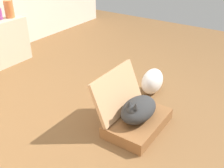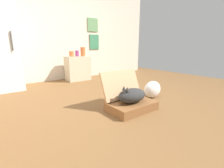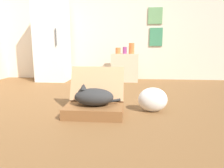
{
  "view_description": "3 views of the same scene",
  "coord_description": "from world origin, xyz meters",
  "px_view_note": "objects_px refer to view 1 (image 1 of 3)",
  "views": [
    {
      "loc": [
        -1.52,
        -1.44,
        1.62
      ],
      "look_at": [
        0.27,
        -0.22,
        0.42
      ],
      "focal_mm": 42.86,
      "sensor_mm": 36.0,
      "label": 1
    },
    {
      "loc": [
        -1.17,
        -2.0,
        0.87
      ],
      "look_at": [
        0.17,
        -0.22,
        0.34
      ],
      "focal_mm": 25.39,
      "sensor_mm": 36.0,
      "label": 2
    },
    {
      "loc": [
        0.69,
        -2.63,
        0.76
      ],
      "look_at": [
        0.46,
        0.05,
        0.26
      ],
      "focal_mm": 31.78,
      "sensor_mm": 36.0,
      "label": 3
    }
  ],
  "objects_px": {
    "suitcase_base": "(138,123)",
    "cat": "(138,109)",
    "plastic_bag_white": "(152,81)",
    "vase_short": "(9,9)",
    "side_table": "(4,41)"
  },
  "relations": [
    {
      "from": "suitcase_base",
      "to": "cat",
      "type": "relative_size",
      "value": 1.26
    },
    {
      "from": "suitcase_base",
      "to": "cat",
      "type": "bearing_deg",
      "value": 177.63
    },
    {
      "from": "plastic_bag_white",
      "to": "vase_short",
      "type": "bearing_deg",
      "value": 96.44
    },
    {
      "from": "cat",
      "to": "vase_short",
      "type": "bearing_deg",
      "value": 79.07
    },
    {
      "from": "suitcase_base",
      "to": "vase_short",
      "type": "bearing_deg",
      "value": 79.27
    },
    {
      "from": "cat",
      "to": "plastic_bag_white",
      "type": "height_order",
      "value": "cat"
    },
    {
      "from": "plastic_bag_white",
      "to": "vase_short",
      "type": "xyz_separation_m",
      "value": [
        -0.24,
        2.12,
        0.59
      ]
    },
    {
      "from": "suitcase_base",
      "to": "vase_short",
      "type": "relative_size",
      "value": 2.78
    },
    {
      "from": "vase_short",
      "to": "suitcase_base",
      "type": "bearing_deg",
      "value": -100.73
    },
    {
      "from": "cat",
      "to": "side_table",
      "type": "distance_m",
      "value": 2.37
    },
    {
      "from": "plastic_bag_white",
      "to": "side_table",
      "type": "height_order",
      "value": "side_table"
    },
    {
      "from": "cat",
      "to": "side_table",
      "type": "bearing_deg",
      "value": 82.8
    },
    {
      "from": "suitcase_base",
      "to": "cat",
      "type": "distance_m",
      "value": 0.16
    },
    {
      "from": "vase_short",
      "to": "cat",
      "type": "bearing_deg",
      "value": -100.93
    },
    {
      "from": "side_table",
      "to": "vase_short",
      "type": "bearing_deg",
      "value": -13.87
    }
  ]
}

